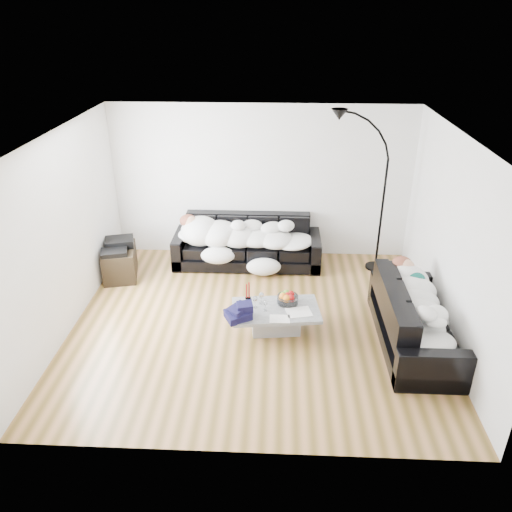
{
  "coord_description": "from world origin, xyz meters",
  "views": [
    {
      "loc": [
        0.29,
        -5.78,
        3.96
      ],
      "look_at": [
        0.0,
        0.3,
        0.9
      ],
      "focal_mm": 35.0,
      "sensor_mm": 36.0,
      "label": 1
    }
  ],
  "objects_px": {
    "sofa_right": "(416,317)",
    "floor_lamp": "(383,204)",
    "sofa_back": "(247,242)",
    "candle_left": "(247,292)",
    "wine_glass_a": "(261,298)",
    "wine_glass_b": "(255,302)",
    "candle_right": "(249,291)",
    "coffee_table": "(276,319)",
    "sleeper_back": "(247,231)",
    "wine_glass_c": "(265,305)",
    "stereo": "(117,245)",
    "fruit_bowl": "(288,297)",
    "av_cabinet": "(120,262)",
    "sleeper_right": "(418,302)",
    "shoes": "(273,318)"
  },
  "relations": [
    {
      "from": "coffee_table",
      "to": "sleeper_back",
      "type": "bearing_deg",
      "value": 105.0
    },
    {
      "from": "sofa_right",
      "to": "shoes",
      "type": "relative_size",
      "value": 5.0
    },
    {
      "from": "candle_left",
      "to": "wine_glass_a",
      "type": "bearing_deg",
      "value": -28.06
    },
    {
      "from": "sofa_right",
      "to": "shoes",
      "type": "distance_m",
      "value": 1.91
    },
    {
      "from": "sleeper_right",
      "to": "wine_glass_b",
      "type": "relative_size",
      "value": 10.05
    },
    {
      "from": "fruit_bowl",
      "to": "sofa_back",
      "type": "bearing_deg",
      "value": 110.43
    },
    {
      "from": "sleeper_right",
      "to": "shoes",
      "type": "distance_m",
      "value": 1.96
    },
    {
      "from": "wine_glass_b",
      "to": "floor_lamp",
      "type": "distance_m",
      "value": 2.79
    },
    {
      "from": "sleeper_back",
      "to": "wine_glass_a",
      "type": "relative_size",
      "value": 12.42
    },
    {
      "from": "sleeper_right",
      "to": "wine_glass_b",
      "type": "xyz_separation_m",
      "value": [
        -2.07,
        0.22,
        -0.21
      ]
    },
    {
      "from": "wine_glass_a",
      "to": "wine_glass_b",
      "type": "xyz_separation_m",
      "value": [
        -0.08,
        -0.1,
        0.0
      ]
    },
    {
      "from": "fruit_bowl",
      "to": "wine_glass_b",
      "type": "bearing_deg",
      "value": -163.24
    },
    {
      "from": "sofa_back",
      "to": "candle_right",
      "type": "height_order",
      "value": "sofa_back"
    },
    {
      "from": "wine_glass_a",
      "to": "sofa_right",
      "type": "bearing_deg",
      "value": -9.23
    },
    {
      "from": "sofa_back",
      "to": "candle_left",
      "type": "bearing_deg",
      "value": -86.58
    },
    {
      "from": "stereo",
      "to": "floor_lamp",
      "type": "bearing_deg",
      "value": -8.7
    },
    {
      "from": "fruit_bowl",
      "to": "av_cabinet",
      "type": "height_order",
      "value": "fruit_bowl"
    },
    {
      "from": "sofa_right",
      "to": "floor_lamp",
      "type": "height_order",
      "value": "floor_lamp"
    },
    {
      "from": "sofa_right",
      "to": "wine_glass_b",
      "type": "relative_size",
      "value": 11.73
    },
    {
      "from": "av_cabinet",
      "to": "sofa_back",
      "type": "bearing_deg",
      "value": 2.64
    },
    {
      "from": "candle_right",
      "to": "coffee_table",
      "type": "bearing_deg",
      "value": -32.15
    },
    {
      "from": "stereo",
      "to": "wine_glass_c",
      "type": "bearing_deg",
      "value": -46.46
    },
    {
      "from": "coffee_table",
      "to": "floor_lamp",
      "type": "distance_m",
      "value": 2.7
    },
    {
      "from": "candle_right",
      "to": "stereo",
      "type": "bearing_deg",
      "value": 151.79
    },
    {
      "from": "wine_glass_b",
      "to": "av_cabinet",
      "type": "xyz_separation_m",
      "value": [
        -2.26,
        1.37,
        -0.17
      ]
    },
    {
      "from": "sofa_right",
      "to": "candle_right",
      "type": "distance_m",
      "value": 2.21
    },
    {
      "from": "floor_lamp",
      "to": "av_cabinet",
      "type": "bearing_deg",
      "value": -161.48
    },
    {
      "from": "sleeper_right",
      "to": "floor_lamp",
      "type": "xyz_separation_m",
      "value": [
        -0.13,
        2.09,
        0.52
      ]
    },
    {
      "from": "coffee_table",
      "to": "wine_glass_a",
      "type": "relative_size",
      "value": 6.92
    },
    {
      "from": "fruit_bowl",
      "to": "wine_glass_c",
      "type": "bearing_deg",
      "value": -145.63
    },
    {
      "from": "coffee_table",
      "to": "stereo",
      "type": "height_order",
      "value": "stereo"
    },
    {
      "from": "sofa_right",
      "to": "candle_right",
      "type": "relative_size",
      "value": 7.63
    },
    {
      "from": "sofa_back",
      "to": "av_cabinet",
      "type": "distance_m",
      "value": 2.11
    },
    {
      "from": "sleeper_back",
      "to": "wine_glass_c",
      "type": "distance_m",
      "value": 1.99
    },
    {
      "from": "sleeper_back",
      "to": "fruit_bowl",
      "type": "relative_size",
      "value": 7.25
    },
    {
      "from": "sleeper_right",
      "to": "floor_lamp",
      "type": "bearing_deg",
      "value": 3.54
    },
    {
      "from": "sofa_back",
      "to": "sleeper_back",
      "type": "bearing_deg",
      "value": -90.0
    },
    {
      "from": "sleeper_right",
      "to": "av_cabinet",
      "type": "distance_m",
      "value": 4.63
    },
    {
      "from": "candle_right",
      "to": "sleeper_back",
      "type": "bearing_deg",
      "value": 94.7
    },
    {
      "from": "wine_glass_c",
      "to": "stereo",
      "type": "relative_size",
      "value": 0.35
    },
    {
      "from": "sofa_right",
      "to": "sleeper_back",
      "type": "distance_m",
      "value": 3.12
    },
    {
      "from": "wine_glass_c",
      "to": "floor_lamp",
      "type": "xyz_separation_m",
      "value": [
        1.8,
        1.94,
        0.73
      ]
    },
    {
      "from": "coffee_table",
      "to": "wine_glass_a",
      "type": "xyz_separation_m",
      "value": [
        -0.2,
        0.12,
        0.25
      ]
    },
    {
      "from": "coffee_table",
      "to": "stereo",
      "type": "bearing_deg",
      "value": 151.19
    },
    {
      "from": "sofa_right",
      "to": "shoes",
      "type": "bearing_deg",
      "value": 77.48
    },
    {
      "from": "wine_glass_c",
      "to": "wine_glass_b",
      "type": "bearing_deg",
      "value": 153.35
    },
    {
      "from": "av_cabinet",
      "to": "floor_lamp",
      "type": "distance_m",
      "value": 4.32
    },
    {
      "from": "sofa_right",
      "to": "sleeper_back",
      "type": "xyz_separation_m",
      "value": [
        -2.3,
        2.09,
        0.23
      ]
    },
    {
      "from": "candle_right",
      "to": "wine_glass_b",
      "type": "bearing_deg",
      "value": -66.29
    },
    {
      "from": "wine_glass_b",
      "to": "floor_lamp",
      "type": "bearing_deg",
      "value": 43.88
    }
  ]
}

